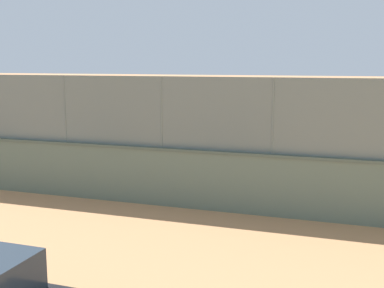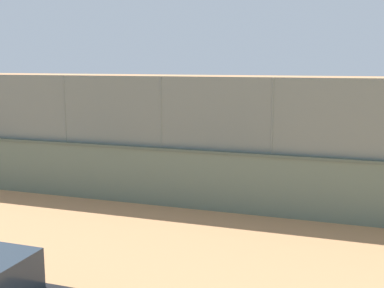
{
  "view_description": "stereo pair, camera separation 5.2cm",
  "coord_description": "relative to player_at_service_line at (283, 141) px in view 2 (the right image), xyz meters",
  "views": [
    {
      "loc": [
        -3.05,
        22.3,
        4.09
      ],
      "look_at": [
        2.52,
        5.93,
        1.17
      ],
      "focal_mm": 45.37,
      "sensor_mm": 36.0,
      "label": 1
    },
    {
      "loc": [
        -3.1,
        22.28,
        4.09
      ],
      "look_at": [
        2.52,
        5.93,
        1.17
      ],
      "focal_mm": 45.37,
      "sensor_mm": 36.0,
      "label": 2
    }
  ],
  "objects": [
    {
      "name": "ground_plane",
      "position": [
        0.22,
        -2.09,
        -0.85
      ],
      "size": [
        260.0,
        260.0,
        0.0
      ],
      "primitive_type": "plane",
      "color": "tan"
    },
    {
      "name": "sports_ball",
      "position": [
        -0.6,
        1.82,
        -0.81
      ],
      "size": [
        0.09,
        0.09,
        0.09
      ],
      "primitive_type": "sphere",
      "color": "#3399D8",
      "rests_on": "ground_plane"
    },
    {
      "name": "perimeter_wall",
      "position": [
        2.38,
        7.57,
        0.0
      ],
      "size": [
        25.68,
        0.55,
        1.69
      ],
      "color": "slate",
      "rests_on": "ground_plane"
    },
    {
      "name": "fence_panel_on_wall",
      "position": [
        2.38,
        7.57,
        1.85
      ],
      "size": [
        25.23,
        0.23,
        2.01
      ],
      "color": "slate",
      "rests_on": "perimeter_wall"
    },
    {
      "name": "courtside_bench",
      "position": [
        3.87,
        5.82,
        -0.39
      ],
      "size": [
        1.6,
        0.39,
        0.87
      ],
      "color": "brown",
      "rests_on": "ground_plane"
    },
    {
      "name": "player_baseline_waiting",
      "position": [
        5.75,
        2.84,
        0.03
      ],
      "size": [
        1.02,
        0.69,
        1.51
      ],
      "color": "#591919",
      "rests_on": "ground_plane"
    },
    {
      "name": "player_at_service_line",
      "position": [
        0.0,
        0.0,
        0.0
      ],
      "size": [
        0.82,
        1.08,
        1.46
      ],
      "color": "navy",
      "rests_on": "ground_plane"
    },
    {
      "name": "spare_ball_by_wall",
      "position": [
        7.8,
        6.56,
        -0.79
      ],
      "size": [
        0.12,
        0.12,
        0.12
      ],
      "primitive_type": "sphere",
      "color": "white",
      "rests_on": "ground_plane"
    }
  ]
}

